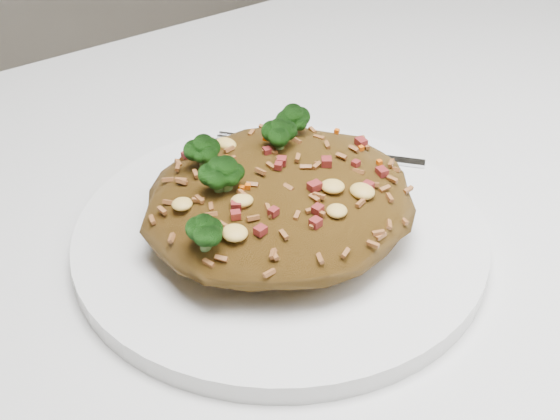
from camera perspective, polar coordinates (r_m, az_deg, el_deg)
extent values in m
cube|color=silver|center=(0.49, -4.22, -9.47)|extent=(1.20, 0.80, 0.04)
cylinder|color=#926143|center=(1.20, 10.17, -1.49)|extent=(0.06, 0.06, 0.71)
cylinder|color=white|center=(0.52, 0.00, -1.93)|extent=(0.28, 0.28, 0.01)
ellipsoid|color=brown|center=(0.51, 0.00, 0.72)|extent=(0.18, 0.16, 0.05)
ellipsoid|color=#0C3407|center=(0.53, 0.95, 6.66)|extent=(0.02, 0.02, 0.02)
ellipsoid|color=#0C3407|center=(0.51, -0.10, 5.69)|extent=(0.02, 0.02, 0.02)
ellipsoid|color=#0C3407|center=(0.50, -5.59, 4.39)|extent=(0.02, 0.02, 0.02)
ellipsoid|color=#0C3407|center=(0.48, -4.50, 2.72)|extent=(0.02, 0.02, 0.02)
ellipsoid|color=#0C3407|center=(0.47, -3.94, 2.73)|extent=(0.02, 0.02, 0.02)
ellipsoid|color=#0C3407|center=(0.44, -5.53, -1.43)|extent=(0.02, 0.02, 0.02)
cube|color=silver|center=(0.59, 7.28, 3.77)|extent=(0.07, 0.08, 0.00)
cube|color=silver|center=(0.61, -1.87, 4.93)|extent=(0.04, 0.04, 0.00)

